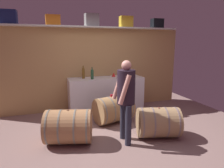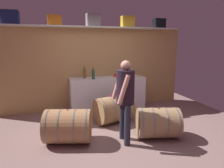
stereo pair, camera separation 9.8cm
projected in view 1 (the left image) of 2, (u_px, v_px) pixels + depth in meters
ground_plane at (108, 129)px, 4.26m from camera, size 6.38×7.21×0.02m
back_wall_panel at (92, 69)px, 5.44m from camera, size 5.18×0.10×2.17m
high_shelf_board at (92, 27)px, 5.08m from camera, size 4.77×0.40×0.03m
toolcase_navy at (8, 17)px, 4.45m from camera, size 0.37×0.28×0.31m
toolcase_orange at (53, 20)px, 4.75m from camera, size 0.34×0.29×0.24m
toolcase_grey at (92, 20)px, 5.04m from camera, size 0.35×0.26×0.32m
toolcase_yellow at (126, 22)px, 5.33m from camera, size 0.34×0.20×0.29m
toolcase_black at (157, 24)px, 5.62m from camera, size 0.32×0.24×0.26m
work_cabinet at (106, 94)px, 5.33m from camera, size 1.97×0.59×0.90m
wine_bottle_amber at (83, 73)px, 5.09m from camera, size 0.07×0.07×0.33m
wine_bottle_green at (92, 74)px, 4.98m from camera, size 0.08×0.08×0.30m
wine_glass at (128, 74)px, 5.29m from camera, size 0.09×0.09×0.14m
red_funnel at (114, 74)px, 5.39m from camera, size 0.11×0.11×0.11m
wine_barrel_near at (113, 109)px, 4.56m from camera, size 0.95×0.78×0.61m
wine_barrel_far at (69, 127)px, 3.58m from camera, size 0.95×0.81×0.63m
wine_barrel_flank at (158, 122)px, 3.83m from camera, size 0.91×0.76×0.59m
tasting_cup at (111, 95)px, 4.48m from camera, size 0.06×0.06×0.04m
winemaker_pouring at (126, 93)px, 3.50m from camera, size 0.37×0.45×1.50m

